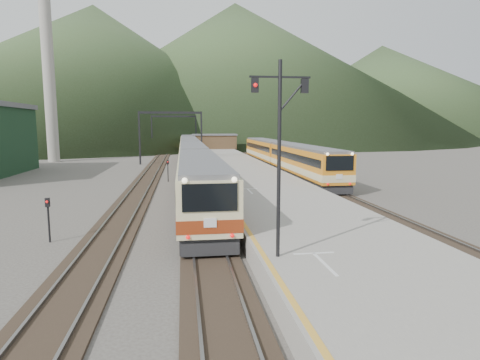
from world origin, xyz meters
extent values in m
cube|color=black|center=(0.00, 40.00, 0.06)|extent=(2.60, 200.00, 0.12)
cube|color=slate|center=(-0.72, 40.00, 0.16)|extent=(0.10, 200.00, 0.14)
cube|color=slate|center=(0.72, 40.00, 0.16)|extent=(0.10, 200.00, 0.14)
cube|color=black|center=(-5.00, 40.00, 0.06)|extent=(2.60, 200.00, 0.12)
cube|color=slate|center=(-5.72, 40.00, 0.16)|extent=(0.10, 200.00, 0.14)
cube|color=slate|center=(-4.28, 40.00, 0.16)|extent=(0.10, 200.00, 0.14)
cube|color=black|center=(11.50, 40.00, 0.06)|extent=(2.60, 200.00, 0.12)
cube|color=slate|center=(10.78, 40.00, 0.16)|extent=(0.10, 200.00, 0.14)
cube|color=slate|center=(12.22, 40.00, 0.16)|extent=(0.10, 200.00, 0.14)
cube|color=gray|center=(5.60, 38.00, 0.50)|extent=(8.00, 100.00, 1.00)
cube|color=black|center=(-7.50, 55.00, 4.00)|extent=(0.25, 0.25, 8.00)
cube|color=black|center=(1.80, 55.00, 4.00)|extent=(0.25, 0.25, 8.00)
cube|color=black|center=(-2.85, 55.00, 7.80)|extent=(9.30, 0.22, 0.35)
cube|color=black|center=(-7.50, 80.00, 4.00)|extent=(0.25, 0.25, 8.00)
cube|color=black|center=(1.80, 80.00, 4.00)|extent=(0.25, 0.25, 8.00)
cube|color=black|center=(-2.85, 80.00, 7.80)|extent=(9.30, 0.22, 0.35)
cylinder|color=#9E998E|center=(-22.00, 62.00, 15.00)|extent=(1.80, 1.80, 30.00)
cube|color=#513A24|center=(5.60, 78.00, 2.40)|extent=(9.00, 4.00, 2.80)
cube|color=slate|center=(5.60, 78.00, 3.95)|extent=(9.40, 4.40, 0.30)
cone|color=#2F421F|center=(-40.00, 190.00, 30.00)|extent=(180.00, 180.00, 60.00)
cone|color=#2F421F|center=(30.00, 230.00, 37.50)|extent=(220.00, 220.00, 75.00)
cone|color=#2F421F|center=(110.00, 210.00, 25.00)|extent=(160.00, 160.00, 50.00)
cube|color=beige|center=(0.00, 19.38, 1.99)|extent=(2.88, 19.39, 3.52)
cube|color=beige|center=(0.00, 39.27, 1.99)|extent=(2.88, 19.39, 3.52)
cube|color=beige|center=(0.00, 59.16, 1.99)|extent=(2.88, 19.39, 3.52)
cube|color=beige|center=(0.00, 79.06, 1.99)|extent=(2.88, 19.39, 3.52)
cube|color=orange|center=(11.50, 33.40, 1.97)|extent=(2.85, 19.14, 3.48)
cube|color=orange|center=(11.50, 53.05, 1.97)|extent=(2.85, 19.14, 3.48)
cylinder|color=black|center=(2.35, 7.06, 4.58)|extent=(0.14, 0.14, 7.16)
cube|color=black|center=(2.35, 7.06, 7.56)|extent=(2.20, 0.09, 0.07)
cube|color=black|center=(1.45, 7.07, 7.26)|extent=(0.25, 0.18, 0.50)
cube|color=black|center=(3.25, 7.05, 7.26)|extent=(0.25, 0.18, 0.50)
cylinder|color=black|center=(-2.68, 35.39, 1.00)|extent=(0.10, 0.10, 2.00)
cube|color=black|center=(-2.68, 35.39, 2.05)|extent=(0.25, 0.21, 0.45)
cylinder|color=black|center=(-7.85, 13.75, 1.00)|extent=(0.10, 0.10, 2.00)
cube|color=black|center=(-7.85, 13.75, 2.05)|extent=(0.24, 0.19, 0.45)
camera|label=1|loc=(-1.10, -7.09, 5.86)|focal=30.00mm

